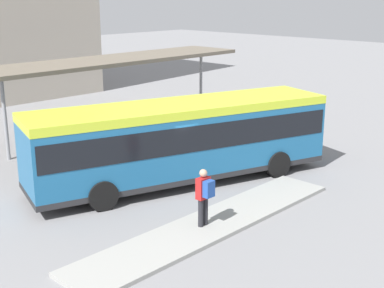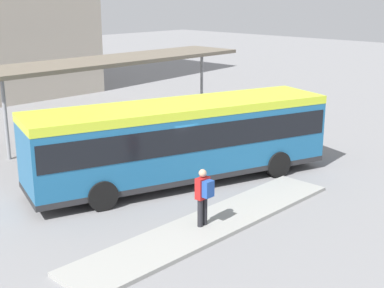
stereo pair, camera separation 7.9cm
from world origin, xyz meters
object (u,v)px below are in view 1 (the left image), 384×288
bicycle_green (264,123)px  bicycle_white (277,125)px  bicycle_black (249,120)px  bicycle_yellow (241,117)px  city_bus (182,136)px  pedestrian_waiting (204,194)px  potted_planter_near_shelter (118,141)px

bicycle_green → bicycle_white: bearing=175.6°
bicycle_black → bicycle_white: bearing=-169.9°
bicycle_black → bicycle_yellow: (0.33, 0.81, 0.00)m
bicycle_black → bicycle_green: bearing=-163.4°
bicycle_black → city_bus: bearing=113.6°
bicycle_green → pedestrian_waiting: bearing=112.6°
pedestrian_waiting → bicycle_yellow: pedestrian_waiting is taller
city_bus → pedestrian_waiting: city_bus is taller
city_bus → potted_planter_near_shelter: (0.36, 4.20, -1.06)m
bicycle_green → potted_planter_near_shelter: potted_planter_near_shelter is taller
pedestrian_waiting → bicycle_white: pedestrian_waiting is taller
bicycle_green → city_bus: bearing=100.5°
pedestrian_waiting → bicycle_yellow: (11.08, 7.56, -0.74)m
bicycle_white → bicycle_green: bearing=9.8°
city_bus → bicycle_green: city_bus is taller
city_bus → bicycle_white: 8.74m
pedestrian_waiting → bicycle_white: bearing=-64.9°
city_bus → bicycle_green: (8.44, 2.49, -1.40)m
bicycle_green → bicycle_black: (-0.21, 0.81, 0.05)m
potted_planter_near_shelter → pedestrian_waiting: bearing=-110.7°
bicycle_green → potted_planter_near_shelter: 8.27m
city_bus → pedestrian_waiting: size_ratio=6.55×
pedestrian_waiting → bicycle_yellow: size_ratio=0.97×
city_bus → bicycle_yellow: size_ratio=6.37×
bicycle_black → potted_planter_near_shelter: (-7.86, 0.90, 0.29)m
bicycle_green → bicycle_black: 0.84m
pedestrian_waiting → bicycle_green: bearing=-61.5°
bicycle_white → bicycle_yellow: size_ratio=1.00×
bicycle_green → bicycle_yellow: size_ratio=0.86×
bicycle_green → bicycle_yellow: bicycle_yellow is taller
city_bus → bicycle_white: bearing=29.2°
bicycle_white → potted_planter_near_shelter: (-8.10, 2.52, 0.29)m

